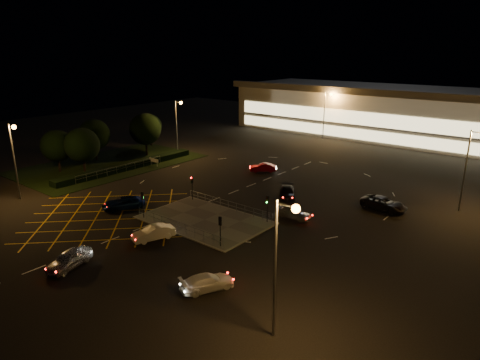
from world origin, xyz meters
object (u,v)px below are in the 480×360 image
Objects in this scene: car_near_silver at (69,259)px; car_queue_white at (153,233)px; car_left_blue at (123,203)px; car_circ_red at (263,167)px; signal_sw at (143,199)px; signal_nw at (192,183)px; signal_se at (220,225)px; car_east_grey at (384,204)px; car_far_dkgrey at (287,192)px; car_right_silver at (294,212)px; car_approach_white at (207,282)px; signal_ne at (267,203)px.

car_queue_white is (1.33, 8.68, -0.06)m from car_near_silver.
car_left_blue is 24.63m from car_circ_red.
car_queue_white is at bearing -24.02° from car_circ_red.
car_queue_white is (5.36, -3.01, -1.64)m from signal_sw.
signal_nw is at bearing 135.95° from car_queue_white.
signal_se is 0.71× the size of car_queue_white.
signal_nw is 24.23m from car_east_grey.
car_far_dkgrey is (8.97, 16.83, -1.68)m from signal_sw.
signal_se is (12.00, 0.00, 0.00)m from signal_sw.
car_left_blue is at bearing -1.73° from signal_se.
signal_se is at bearing -33.65° from signal_nw.
car_far_dkgrey is (4.94, 28.51, -0.10)m from car_near_silver.
car_far_dkgrey is (13.53, 16.33, -0.02)m from car_left_blue.
car_right_silver is at bearing -84.89° from car_far_dkgrey.
car_far_dkgrey is at bearing 44.58° from signal_nw.
car_left_blue is 1.22× the size of car_right_silver.
signal_se is 0.76× the size of car_circ_red.
car_east_grey is 27.39m from car_approach_white.
car_far_dkgrey reaches higher than car_circ_red.
signal_ne is 3.91m from car_right_silver.
car_right_silver reaches higher than car_left_blue.
signal_se reaches higher than car_approach_white.
car_near_silver is at bearing 157.02° from car_right_silver.
signal_ne is 0.69× the size of car_approach_white.
signal_sw is at bearing 0.00° from signal_se.
signal_nw is 12.71m from car_far_dkgrey.
signal_se reaches higher than car_left_blue.
car_left_blue reaches higher than car_circ_red.
signal_nw is (0.00, 7.99, 0.00)m from signal_sw.
car_left_blue is at bearing -121.36° from signal_nw.
signal_nw is at bearing -15.84° from car_approach_white.
car_far_dkgrey is 1.05× the size of car_approach_white.
car_circ_red is at bearing 106.88° from car_far_dkgrey.
car_east_grey is (7.10, 9.36, 0.06)m from car_right_silver.
car_queue_white is at bearing 66.26° from car_near_silver.
car_near_silver is at bearing -78.76° from car_queue_white.
car_far_dkgrey is at bearing 108.91° from signal_ne.
car_approach_white is (4.33, -14.51, -1.71)m from signal_ne.
signal_nw is at bearing 125.34° from car_east_grey.
car_near_silver is 1.10× the size of car_right_silver.
signal_nw reaches higher than car_circ_red.
car_queue_white is at bearing -63.99° from signal_nw.
car_left_blue is 21.21m from car_far_dkgrey.
signal_nw is at bearing 102.83° from car_right_silver.
car_circ_red is 0.73× the size of car_east_grey.
signal_sw is at bearing 4.01° from car_approach_white.
signal_se is 1.00× the size of signal_ne.
car_left_blue is (-8.60, 12.19, -0.07)m from car_near_silver.
signal_sw reaches higher than car_circ_red.
car_right_silver is at bearing 52.28° from car_near_silver.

